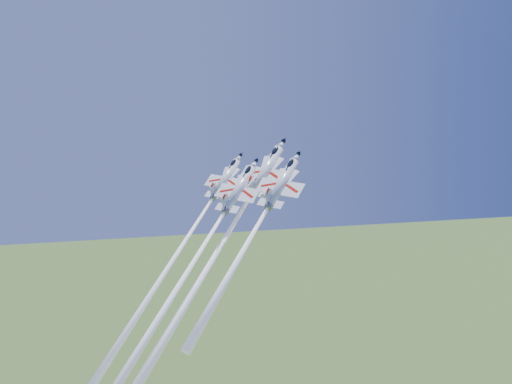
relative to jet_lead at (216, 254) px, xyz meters
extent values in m
cylinder|color=white|center=(12.74, 13.16, 13.71)|extent=(7.83, 8.79, 11.99)
cone|color=white|center=(17.13, 17.69, 18.43)|extent=(3.66, 3.76, 3.29)
cone|color=black|center=(18.14, 18.75, 19.53)|extent=(1.85, 1.90, 1.65)
cone|color=slate|center=(8.70, 8.98, 9.35)|extent=(3.19, 3.20, 2.32)
ellipsoid|color=black|center=(15.28, 15.74, 17.39)|extent=(3.10, 3.17, 2.81)
cube|color=black|center=(14.25, 14.65, 16.61)|extent=(0.95, 0.99, 1.01)
cube|color=white|center=(12.11, 12.53, 12.69)|extent=(10.42, 9.83, 3.06)
cube|color=white|center=(13.22, 15.67, 15.11)|extent=(3.08, 3.07, 2.27)
cube|color=white|center=(15.27, 13.80, 15.01)|extent=(3.08, 3.07, 2.27)
cube|color=white|center=(9.32, 9.64, 9.89)|extent=(5.63, 5.31, 1.58)
cube|color=white|center=(8.81, 8.99, 11.56)|extent=(2.87, 3.18, 4.26)
cube|color=#B01408|center=(8.42, 8.49, 12.95)|extent=(1.12, 1.18, 1.29)
cube|color=black|center=(13.13, 13.64, 12.89)|extent=(6.68, 6.85, 6.78)
sphere|color=white|center=(8.54, 8.83, 9.19)|extent=(1.27, 1.29, 1.08)
cone|color=white|center=(-5.87, -6.06, -6.33)|extent=(22.58, 26.65, 43.02)
cylinder|color=white|center=(4.07, 13.89, 12.13)|extent=(6.09, 6.85, 9.33)
cone|color=white|center=(7.48, 17.42, 15.81)|extent=(2.85, 2.93, 2.56)
cone|color=black|center=(8.28, 18.24, 16.66)|extent=(1.44, 1.48, 1.29)
cone|color=slate|center=(0.92, 10.64, 8.74)|extent=(2.49, 2.49, 1.81)
ellipsoid|color=black|center=(6.05, 15.90, 15.00)|extent=(2.42, 2.47, 2.19)
cube|color=black|center=(5.25, 15.06, 14.39)|extent=(0.74, 0.77, 0.78)
cube|color=white|center=(3.58, 13.40, 11.34)|extent=(8.12, 7.66, 2.38)
cube|color=white|center=(4.45, 15.85, 13.22)|extent=(2.40, 2.39, 1.77)
cube|color=white|center=(6.04, 14.39, 13.14)|extent=(2.40, 2.39, 1.77)
cube|color=white|center=(1.41, 11.15, 9.16)|extent=(4.39, 4.13, 1.23)
cube|color=white|center=(1.01, 10.64, 10.46)|extent=(2.24, 2.47, 3.32)
cube|color=#B01408|center=(0.71, 10.25, 11.55)|extent=(0.87, 0.92, 1.01)
cube|color=black|center=(4.37, 14.26, 11.50)|extent=(5.20, 5.34, 5.28)
sphere|color=white|center=(0.80, 10.52, 8.61)|extent=(0.99, 1.01, 0.84)
cone|color=white|center=(-11.90, -2.60, -5.06)|extent=(19.61, 23.21, 37.74)
cylinder|color=white|center=(14.37, 5.16, 12.60)|extent=(7.11, 7.99, 10.89)
cone|color=white|center=(18.35, 9.27, 16.89)|extent=(3.33, 3.42, 2.99)
cone|color=black|center=(19.28, 10.23, 17.88)|extent=(1.68, 1.72, 1.50)
cone|color=slate|center=(10.69, 1.36, 8.64)|extent=(2.90, 2.91, 2.11)
ellipsoid|color=black|center=(16.68, 7.50, 15.94)|extent=(2.82, 2.88, 2.56)
cube|color=black|center=(15.74, 6.51, 15.24)|extent=(0.87, 0.90, 0.91)
cube|color=white|center=(13.79, 4.58, 11.67)|extent=(9.47, 8.93, 2.78)
cube|color=white|center=(14.81, 7.43, 13.87)|extent=(2.80, 2.79, 2.06)
cube|color=white|center=(16.66, 5.73, 13.78)|extent=(2.80, 2.79, 2.06)
cube|color=white|center=(11.26, 1.96, 9.13)|extent=(5.12, 4.82, 1.43)
cube|color=white|center=(10.79, 1.36, 10.64)|extent=(2.61, 2.89, 3.87)
cube|color=#B01408|center=(10.44, 0.90, 11.91)|extent=(1.02, 1.07, 1.18)
cube|color=black|center=(14.72, 5.59, 11.86)|extent=(6.07, 6.23, 6.16)
sphere|color=white|center=(10.55, 1.21, 8.49)|extent=(1.15, 1.17, 0.98)
cone|color=white|center=(1.63, -8.01, -1.12)|extent=(14.78, 17.29, 27.11)
cylinder|color=white|center=(6.00, 7.67, 11.21)|extent=(6.79, 7.63, 10.39)
cone|color=white|center=(9.80, 11.60, 15.31)|extent=(3.18, 3.26, 2.86)
cone|color=black|center=(10.68, 12.51, 16.26)|extent=(1.60, 1.64, 1.43)
cone|color=slate|center=(2.49, 4.04, 7.43)|extent=(2.77, 2.77, 2.01)
ellipsoid|color=black|center=(8.20, 9.90, 14.40)|extent=(2.69, 2.75, 2.44)
cube|color=black|center=(7.31, 8.96, 13.73)|extent=(0.83, 0.86, 0.87)
cube|color=white|center=(5.45, 7.12, 10.33)|extent=(9.04, 8.53, 2.65)
cube|color=white|center=(6.42, 9.84, 12.43)|extent=(2.67, 2.66, 1.97)
cube|color=white|center=(8.19, 8.22, 12.34)|extent=(2.67, 2.66, 1.97)
cube|color=white|center=(3.03, 4.61, 7.91)|extent=(4.88, 4.60, 1.37)
cube|color=white|center=(2.59, 4.05, 9.35)|extent=(2.49, 2.75, 3.70)
cube|color=#B01408|center=(2.25, 3.61, 10.56)|extent=(0.97, 1.03, 1.12)
cube|color=black|center=(6.34, 8.08, 10.50)|extent=(5.79, 5.94, 5.88)
sphere|color=white|center=(2.35, 3.91, 7.29)|extent=(1.10, 1.12, 0.94)
cone|color=white|center=(-11.12, -10.01, -7.22)|extent=(20.92, 24.73, 40.11)
camera|label=1|loc=(-12.56, -104.54, 35.84)|focal=40.00mm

